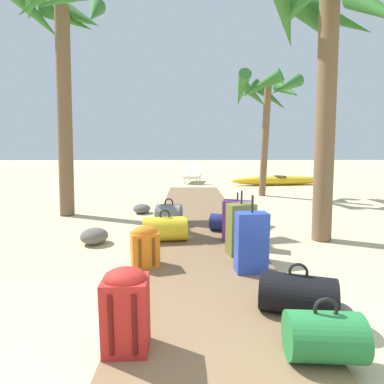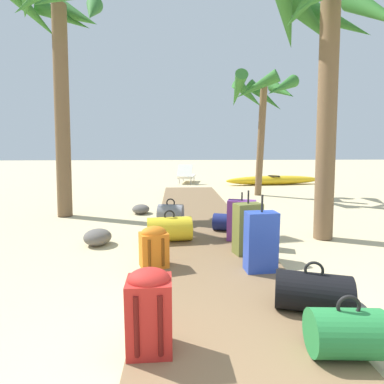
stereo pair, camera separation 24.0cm
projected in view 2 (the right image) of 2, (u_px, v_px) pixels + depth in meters
ground_plane at (204, 237)px, 5.21m from camera, size 60.00×60.00×0.00m
boardwalk at (199, 221)px, 6.16m from camera, size 1.63×9.65×0.08m
backpack_red at (149, 309)px, 2.13m from camera, size 0.32×0.28×0.60m
backpack_orange at (154, 246)px, 3.67m from camera, size 0.37×0.32×0.50m
suitcase_olive at (248, 229)px, 4.12m from camera, size 0.40×0.30×0.85m
duffel_bag_black at (313, 292)px, 2.68m from camera, size 0.70×0.52×0.45m
duffel_bag_navy at (231, 222)px, 5.26m from camera, size 0.67×0.47×0.40m
duffel_bag_yellow at (170, 229)px, 4.69m from camera, size 0.70×0.44×0.48m
suitcase_blue at (261, 242)px, 3.54m from camera, size 0.37×0.24×0.89m
duffel_bag_grey at (171, 214)px, 5.71m from camera, size 0.51×0.44×0.48m
suitcase_purple at (241, 220)px, 4.71m from camera, size 0.47×0.33×0.74m
duffel_bag_green at (347, 333)px, 2.11m from camera, size 0.52×0.37×0.44m
palm_tree_far_right at (261, 98)px, 9.14m from camera, size 2.00×2.06×3.61m
palm_tree_near_left at (60, 36)px, 6.40m from camera, size 2.14×2.10×4.83m
palm_tree_near_right at (335, 33)px, 4.75m from camera, size 2.24×2.24×4.20m
lounge_chair at (186, 175)px, 12.92m from camera, size 0.85×1.62×0.79m
kayak at (273, 180)px, 12.35m from camera, size 3.97×1.01×0.36m
rock_left_near at (98, 237)px, 4.76m from camera, size 0.50×0.52×0.25m
rock_left_mid at (141, 209)px, 7.00m from camera, size 0.41×0.44×0.21m
rock_right_mid at (353, 310)px, 2.73m from camera, size 0.30×0.32×0.15m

